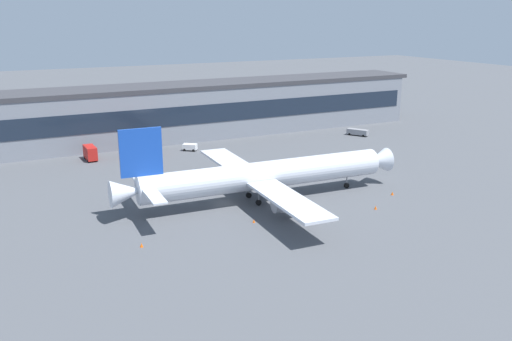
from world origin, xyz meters
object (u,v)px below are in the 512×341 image
object	(u,v)px
traffic_cone_0	(376,208)
traffic_cone_3	(254,221)
belt_loader	(358,132)
traffic_cone_2	(392,193)
airliner	(261,175)
traffic_cone_1	(142,245)
stair_truck	(90,152)
baggage_tug	(190,147)
fuel_truck	(139,149)

from	to	relation	value
traffic_cone_0	traffic_cone_3	bearing A→B (deg)	169.97
belt_loader	traffic_cone_2	distance (m)	56.49
airliner	traffic_cone_1	size ratio (longest dim) A/B	87.78
stair_truck	baggage_tug	distance (m)	25.74
fuel_truck	traffic_cone_2	distance (m)	65.98
airliner	baggage_tug	size ratio (longest dim) A/B	14.51
belt_loader	stair_truck	size ratio (longest dim) A/B	1.07
belt_loader	traffic_cone_3	world-z (taller)	belt_loader
airliner	belt_loader	size ratio (longest dim) A/B	9.03
airliner	traffic_cone_1	xyz separation A→B (m)	(-27.01, -11.51, -4.79)
belt_loader	baggage_tug	size ratio (longest dim) A/B	1.61
airliner	traffic_cone_0	distance (m)	22.63
fuel_truck	traffic_cone_3	xyz separation A→B (m)	(5.45, -55.43, -1.58)
baggage_tug	traffic_cone_1	distance (m)	63.18
stair_truck	fuel_truck	bearing A→B (deg)	-7.32
baggage_tug	traffic_cone_0	xyz separation A→B (m)	(15.44, -59.06, -0.74)
airliner	baggage_tug	distance (m)	45.07
stair_truck	traffic_cone_0	size ratio (longest dim) A/B	8.90
baggage_tug	traffic_cone_2	xyz separation A→B (m)	(23.86, -53.83, -0.73)
airliner	traffic_cone_1	bearing A→B (deg)	-156.92
traffic_cone_1	traffic_cone_2	size ratio (longest dim) A/B	0.95
stair_truck	baggage_tug	world-z (taller)	stair_truck
baggage_tug	traffic_cone_3	bearing A→B (deg)	-98.35
belt_loader	traffic_cone_0	xyz separation A→B (m)	(-36.52, -54.22, -0.81)
airliner	traffic_cone_2	distance (m)	27.33
baggage_tug	fuel_truck	bearing A→B (deg)	177.73
baggage_tug	traffic_cone_3	size ratio (longest dim) A/B	6.80
belt_loader	traffic_cone_0	bearing A→B (deg)	-123.96
traffic_cone_3	traffic_cone_2	bearing A→B (deg)	1.91
fuel_truck	baggage_tug	world-z (taller)	fuel_truck
fuel_truck	traffic_cone_1	bearing A→B (deg)	-104.79
belt_loader	fuel_truck	bearing A→B (deg)	175.31
belt_loader	baggage_tug	xyz separation A→B (m)	(-51.96, 4.84, -0.07)
belt_loader	baggage_tug	bearing A→B (deg)	174.68
traffic_cone_3	traffic_cone_1	bearing A→B (deg)	-175.89
airliner	stair_truck	xyz separation A→B (m)	(-24.12, 46.95, -3.15)
belt_loader	baggage_tug	world-z (taller)	belt_loader
traffic_cone_1	traffic_cone_3	xyz separation A→B (m)	(20.48, 1.47, -0.04)
airliner	fuel_truck	size ratio (longest dim) A/B	6.76
belt_loader	traffic_cone_3	bearing A→B (deg)	-140.17
stair_truck	traffic_cone_2	world-z (taller)	stair_truck
stair_truck	belt_loader	bearing A→B (deg)	-5.11
airliner	traffic_cone_0	bearing A→B (deg)	-39.93
traffic_cone_3	stair_truck	bearing A→B (deg)	107.15
traffic_cone_0	baggage_tug	bearing A→B (deg)	104.66
traffic_cone_3	airliner	bearing A→B (deg)	56.94
airliner	stair_truck	world-z (taller)	airliner
fuel_truck	traffic_cone_1	distance (m)	58.87
belt_loader	traffic_cone_3	distance (m)	78.16
belt_loader	traffic_cone_2	world-z (taller)	belt_loader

